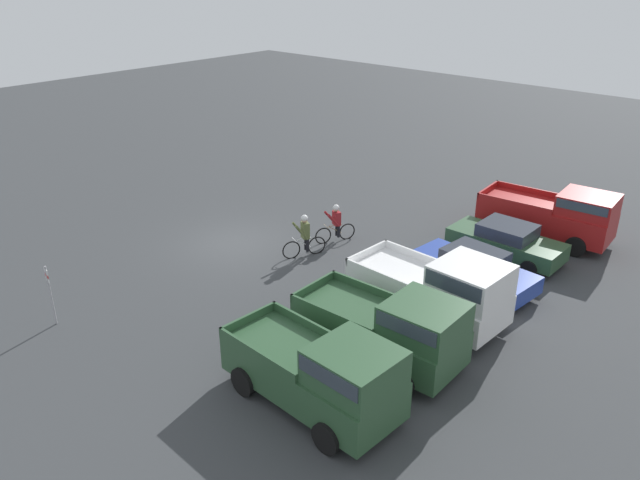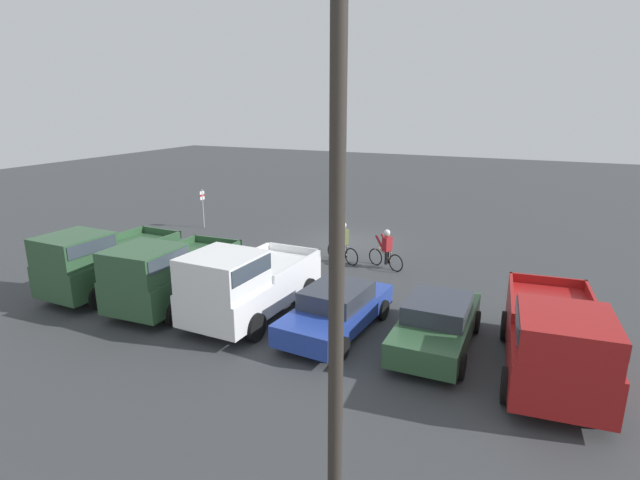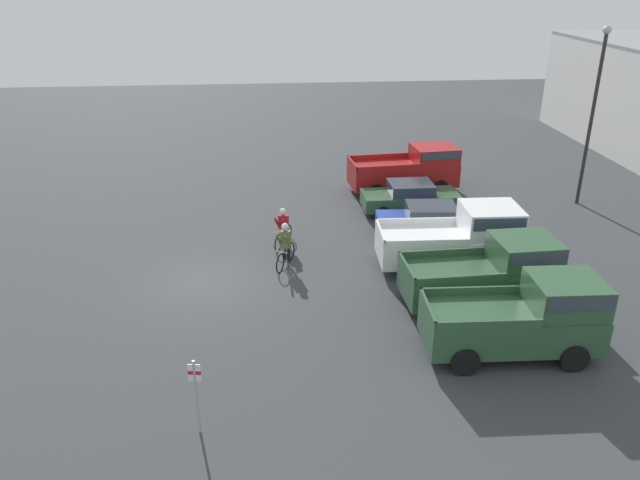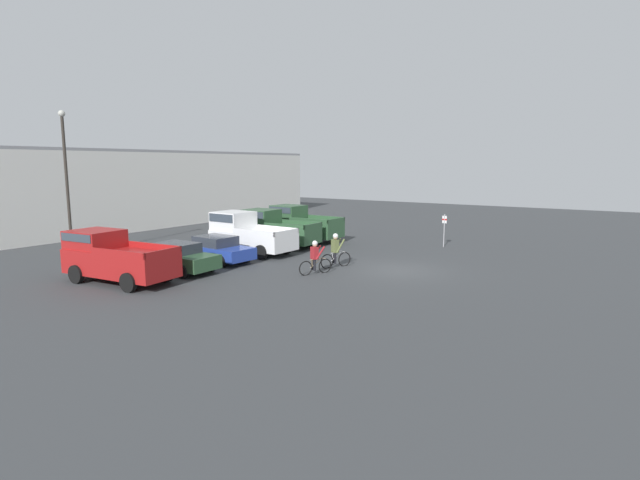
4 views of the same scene
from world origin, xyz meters
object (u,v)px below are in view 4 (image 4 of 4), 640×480
at_px(sedan_1, 216,249).
at_px(pickup_truck_1, 246,232).
at_px(pickup_truck_2, 274,228).
at_px(pickup_truck_3, 301,223).
at_px(pickup_truck_0, 114,256).
at_px(sedan_0, 176,257).
at_px(lamppost, 66,173).
at_px(cyclist_0, 336,250).
at_px(cyclist_1, 315,257).
at_px(fire_lane_sign, 444,227).

distance_m(sedan_1, pickup_truck_1, 2.89).
xyz_separation_m(pickup_truck_2, pickup_truck_3, (2.83, -0.02, 0.03)).
xyz_separation_m(sedan_1, pickup_truck_1, (2.82, 0.38, 0.50)).
height_order(pickup_truck_0, pickup_truck_1, pickup_truck_1).
bearing_deg(pickup_truck_1, pickup_truck_3, 1.31).
height_order(sedan_0, pickup_truck_1, pickup_truck_1).
bearing_deg(pickup_truck_1, lamppost, 128.83).
relative_size(pickup_truck_2, cyclist_0, 2.87).
height_order(sedan_0, lamppost, lamppost).
xyz_separation_m(sedan_0, cyclist_1, (3.16, -5.79, 0.11)).
distance_m(pickup_truck_1, pickup_truck_2, 2.77).
relative_size(cyclist_0, fire_lane_sign, 0.85).
relative_size(pickup_truck_1, cyclist_0, 2.96).
relative_size(sedan_0, pickup_truck_2, 0.86).
bearing_deg(pickup_truck_3, lamppost, 147.69).
bearing_deg(sedan_0, cyclist_0, -49.18).
height_order(fire_lane_sign, lamppost, lamppost).
bearing_deg(fire_lane_sign, cyclist_1, 167.15).
bearing_deg(sedan_0, pickup_truck_2, 5.04).
xyz_separation_m(pickup_truck_0, lamppost, (2.44, 7.40, 3.42)).
relative_size(sedan_0, cyclist_1, 2.62).
relative_size(fire_lane_sign, lamppost, 0.26).
bearing_deg(fire_lane_sign, pickup_truck_2, 121.06).
relative_size(pickup_truck_2, fire_lane_sign, 2.44).
height_order(sedan_1, pickup_truck_2, pickup_truck_2).
bearing_deg(sedan_1, pickup_truck_2, 5.44).
relative_size(pickup_truck_3, cyclist_1, 3.02).
relative_size(sedan_0, fire_lane_sign, 2.11).
xyz_separation_m(sedan_1, cyclist_0, (2.19, -5.99, 0.19)).
distance_m(sedan_0, fire_lane_sign, 16.04).
height_order(sedan_1, cyclist_1, cyclist_1).
distance_m(pickup_truck_1, cyclist_0, 6.41).
relative_size(pickup_truck_1, pickup_truck_2, 1.03).
xyz_separation_m(sedan_0, pickup_truck_3, (11.22, 0.72, 0.47)).
bearing_deg(cyclist_1, pickup_truck_1, 68.96).
bearing_deg(pickup_truck_0, pickup_truck_1, -0.45).
distance_m(pickup_truck_0, pickup_truck_3, 14.05).
bearing_deg(pickup_truck_1, sedan_0, -173.98).
xyz_separation_m(cyclist_0, fire_lane_sign, (8.78, -2.43, 0.37)).
bearing_deg(lamppost, pickup_truck_2, -39.84).
height_order(cyclist_0, fire_lane_sign, fire_lane_sign).
distance_m(pickup_truck_0, pickup_truck_1, 8.45).
height_order(sedan_1, pickup_truck_3, pickup_truck_3).
distance_m(cyclist_0, cyclist_1, 1.83).
xyz_separation_m(pickup_truck_0, sedan_0, (2.83, -0.66, -0.43)).
bearing_deg(lamppost, cyclist_1, -75.60).
bearing_deg(pickup_truck_0, sedan_0, -13.09).
bearing_deg(sedan_1, fire_lane_sign, -37.49).
distance_m(cyclist_1, fire_lane_sign, 10.89).
xyz_separation_m(pickup_truck_1, cyclist_1, (-2.46, -6.38, -0.38)).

